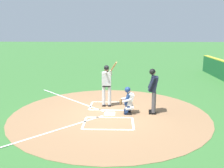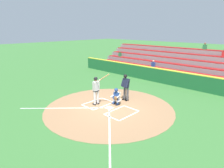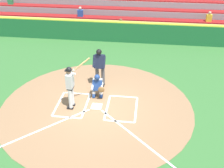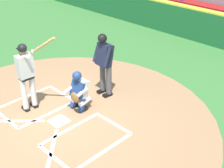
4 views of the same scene
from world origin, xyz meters
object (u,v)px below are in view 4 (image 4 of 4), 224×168
at_px(baseball, 7,122).
at_px(batter, 26,72).
at_px(catcher, 79,90).
at_px(plate_umpire, 104,61).

bearing_deg(baseball, batter, -80.22).
bearing_deg(catcher, baseball, 65.14).
bearing_deg(baseball, plate_umpire, -104.56).
bearing_deg(catcher, plate_umpire, -85.38).
bearing_deg(plate_umpire, catcher, 94.62).
relative_size(catcher, baseball, 15.27).
height_order(plate_umpire, baseball, plate_umpire).
relative_size(plate_umpire, baseball, 25.20).
distance_m(batter, catcher, 1.40).
xyz_separation_m(plate_umpire, baseball, (0.71, 2.73, -1.04)).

